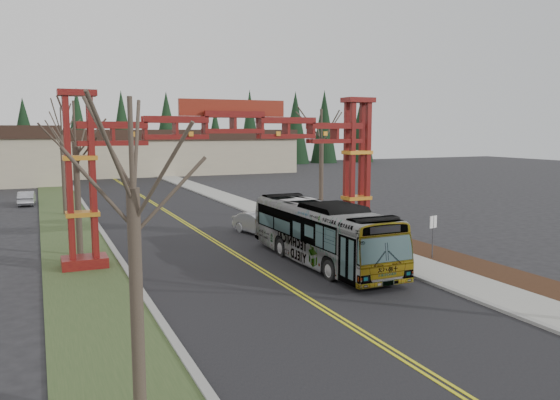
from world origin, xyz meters
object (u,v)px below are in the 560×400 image
gateway_arch (233,148)px  bare_tree_median_near (133,190)px  transit_bus (322,233)px  parked_car_far_a (27,198)px  retail_building_east (168,151)px  bare_tree_median_far (62,136)px  bare_tree_median_mid (75,143)px  barrel_south (386,236)px  silver_sedan (260,224)px  barrel_mid (355,225)px  street_sign (433,228)px  bare_tree_right_far (322,139)px  barrel_north (358,226)px

gateway_arch → bare_tree_median_near: (-8.00, -16.09, -0.36)m
transit_bus → parked_car_far_a: (-14.41, 31.03, -0.98)m
gateway_arch → retail_building_east: size_ratio=0.48×
parked_car_far_a → bare_tree_median_far: bearing=113.3°
retail_building_east → bare_tree_median_mid: bare_tree_median_mid is taller
bare_tree_median_mid → barrel_south: bare_tree_median_mid is taller
silver_sedan → parked_car_far_a: size_ratio=1.13×
transit_bus → barrel_mid: (6.25, 6.73, -1.09)m
silver_sedan → parked_car_far_a: (-14.47, 22.23, -0.08)m
transit_bus → silver_sedan: bearing=89.0°
retail_building_east → bare_tree_median_mid: (-18.00, -58.96, 2.75)m
parked_car_far_a → street_sign: (20.27, -32.73, 1.07)m
bare_tree_right_far → barrel_south: bare_tree_right_far is taller
parked_car_far_a → retail_building_east: bearing=-118.6°
retail_building_east → bare_tree_median_near: size_ratio=4.93×
parked_car_far_a → silver_sedan: bearing=125.5°
parked_car_far_a → barrel_mid: parked_car_far_a is taller
transit_bus → parked_car_far_a: 34.23m
retail_building_east → bare_tree_median_near: 80.12m
bare_tree_median_far → barrel_north: size_ratio=9.07×
silver_sedan → bare_tree_median_far: 19.26m
bare_tree_median_mid → bare_tree_median_near: bearing=-90.0°
gateway_arch → barrel_mid: 11.41m
street_sign → barrel_south: (0.32, 4.76, -1.27)m
parked_car_far_a → barrel_south: (20.59, -27.97, -0.20)m
bare_tree_median_far → barrel_south: 27.39m
transit_bus → bare_tree_median_near: size_ratio=1.52×
silver_sedan → street_sign: street_sign is taller
bare_tree_median_far → retail_building_east: bearing=67.2°
bare_tree_right_far → street_sign: size_ratio=3.56×
street_sign → barrel_south: street_sign is taller
bare_tree_median_far → barrel_north: bare_tree_median_far is taller
barrel_north → gateway_arch: bearing=-165.0°
bare_tree_median_mid → street_sign: (17.27, -8.69, -4.54)m
gateway_arch → barrel_south: (9.59, -0.94, -5.53)m
transit_bus → barrel_mid: size_ratio=10.67×
gateway_arch → bare_tree_median_near: gateway_arch is taller
parked_car_far_a → barrel_south: bearing=128.8°
gateway_arch → parked_car_far_a: 29.67m
retail_building_east → parked_car_far_a: (-21.00, -34.92, -2.86)m
bare_tree_median_mid → barrel_north: size_ratio=8.83×
street_sign → barrel_mid: (0.39, 8.43, -1.18)m
barrel_south → barrel_mid: bearing=89.0°
barrel_south → bare_tree_right_far: bearing=87.5°
bare_tree_median_near → barrel_south: bare_tree_median_near is taller
bare_tree_median_mid → barrel_north: 18.76m
retail_building_east → street_sign: bearing=-90.6°
gateway_arch → street_sign: size_ratio=7.58×
transit_bus → bare_tree_median_near: bearing=-133.9°
bare_tree_median_near → barrel_mid: (17.66, 18.82, -5.07)m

